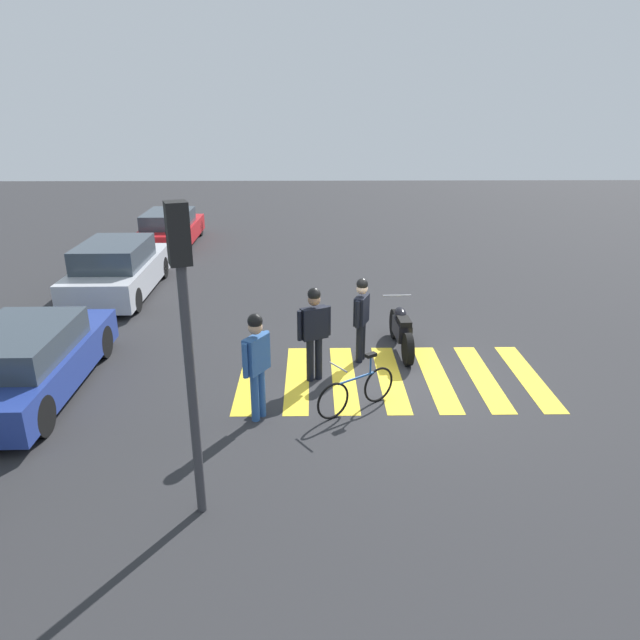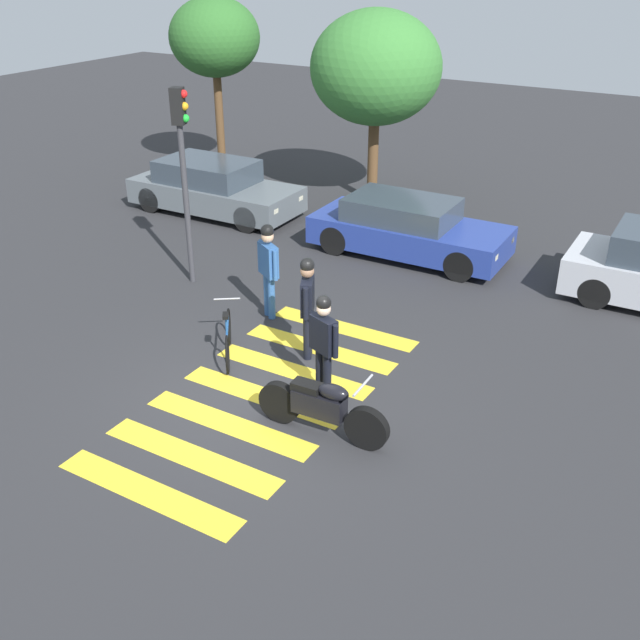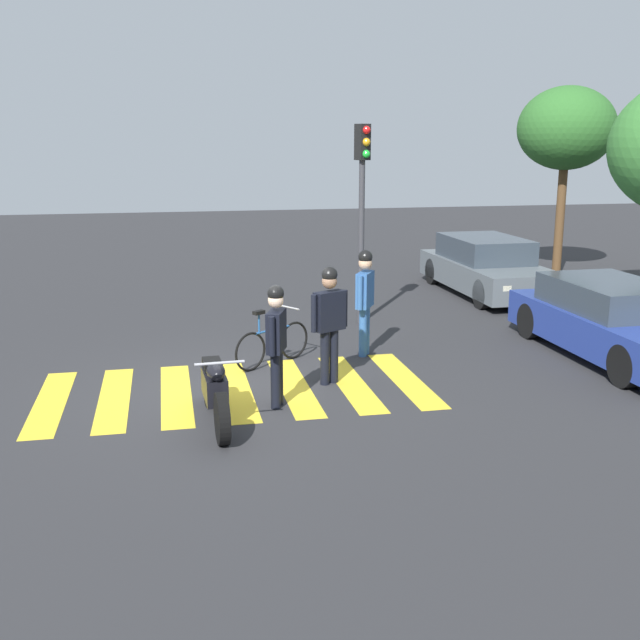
{
  "view_description": "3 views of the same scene",
  "coord_description": "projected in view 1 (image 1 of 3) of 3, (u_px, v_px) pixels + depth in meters",
  "views": [
    {
      "loc": [
        -10.11,
        1.5,
        5.03
      ],
      "look_at": [
        -0.08,
        1.36,
        1.24
      ],
      "focal_mm": 32.48,
      "sensor_mm": 36.0,
      "label": 1
    },
    {
      "loc": [
        5.84,
        -8.14,
        6.52
      ],
      "look_at": [
        0.34,
        1.23,
        0.92
      ],
      "focal_mm": 41.48,
      "sensor_mm": 36.0,
      "label": 2
    },
    {
      "loc": [
        10.97,
        -0.96,
        3.72
      ],
      "look_at": [
        -0.29,
        1.37,
        0.97
      ],
      "focal_mm": 42.33,
      "sensor_mm": 36.0,
      "label": 3
    }
  ],
  "objects": [
    {
      "name": "officer_by_motorcycle",
      "position": [
        314.0,
        327.0,
        10.8
      ],
      "size": [
        0.4,
        0.63,
        1.86
      ],
      "color": "black",
      "rests_on": "ground_plane"
    },
    {
      "name": "crosswalk_stripes",
      "position": [
        390.0,
        377.0,
        11.25
      ],
      "size": [
        2.9,
        5.85,
        0.01
      ],
      "color": "yellow",
      "rests_on": "ground_plane"
    },
    {
      "name": "police_motorcycle",
      "position": [
        401.0,
        330.0,
        12.33
      ],
      "size": [
        2.11,
        0.62,
        1.05
      ],
      "color": "black",
      "rests_on": "ground_plane"
    },
    {
      "name": "ground_plane",
      "position": [
        390.0,
        378.0,
        11.25
      ],
      "size": [
        60.0,
        60.0,
        0.0
      ],
      "primitive_type": "plane",
      "color": "#2B2B2D"
    },
    {
      "name": "car_silver_sedan",
      "position": [
        118.0,
        270.0,
        15.87
      ],
      "size": [
        4.55,
        1.91,
        1.51
      ],
      "color": "black",
      "rests_on": "ground_plane"
    },
    {
      "name": "car_red_convertible",
      "position": [
        170.0,
        229.0,
        21.49
      ],
      "size": [
        4.39,
        1.86,
        1.27
      ],
      "color": "black",
      "rests_on": "ground_plane"
    },
    {
      "name": "leaning_bicycle",
      "position": [
        357.0,
        390.0,
        9.96
      ],
      "size": [
        1.0,
        1.39,
        0.99
      ],
      "color": "black",
      "rests_on": "ground_plane"
    },
    {
      "name": "traffic_light_pole",
      "position": [
        185.0,
        316.0,
        6.66
      ],
      "size": [
        0.36,
        0.31,
        4.03
      ],
      "color": "#38383D",
      "rests_on": "ground_plane"
    },
    {
      "name": "pedestrian_bystander",
      "position": [
        257.0,
        358.0,
        9.44
      ],
      "size": [
        0.61,
        0.43,
        1.88
      ],
      "color": "#2D5999",
      "rests_on": "ground_plane"
    },
    {
      "name": "car_blue_hatchback",
      "position": [
        28.0,
        361.0,
        10.44
      ],
      "size": [
        4.49,
        1.86,
        1.32
      ],
      "color": "black",
      "rests_on": "ground_plane"
    },
    {
      "name": "officer_on_foot",
      "position": [
        361.0,
        314.0,
        11.65
      ],
      "size": [
        0.63,
        0.36,
        1.77
      ],
      "color": "black",
      "rests_on": "ground_plane"
    }
  ]
}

